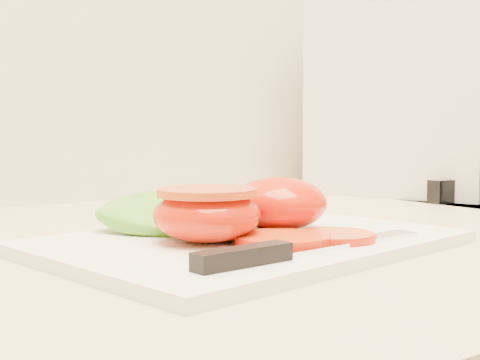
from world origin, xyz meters
TOP-DOWN VIEW (x-y plane):
  - cutting_board at (-0.21, 1.61)m, footprint 0.35×0.28m
  - tomato_half_dome at (-0.16, 1.62)m, footprint 0.08×0.08m
  - tomato_half_cut at (-0.25, 1.61)m, footprint 0.08×0.08m
  - tomato_slice_0 at (-0.21, 1.57)m, footprint 0.07×0.07m
  - tomato_slice_1 at (-0.16, 1.56)m, footprint 0.06×0.06m
  - lettuce_leaf_0 at (-0.23, 1.67)m, footprint 0.17×0.15m
  - lettuce_leaf_1 at (-0.19, 1.68)m, footprint 0.13×0.14m
  - knife at (-0.23, 1.53)m, footprint 0.22×0.04m
  - appliance at (0.26, 1.84)m, footprint 0.28×0.31m

SIDE VIEW (x-z plane):
  - cutting_board at x=-0.21m, z-range 0.93..0.94m
  - tomato_slice_1 at x=-0.16m, z-range 0.94..0.95m
  - tomato_slice_0 at x=-0.21m, z-range 0.94..0.95m
  - knife at x=-0.23m, z-range 0.94..0.95m
  - lettuce_leaf_1 at x=-0.19m, z-range 0.94..0.96m
  - lettuce_leaf_0 at x=-0.23m, z-range 0.94..0.97m
  - tomato_half_cut at x=-0.25m, z-range 0.94..0.98m
  - tomato_half_dome at x=-0.16m, z-range 0.94..0.99m
  - appliance at x=0.26m, z-range 0.93..1.23m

